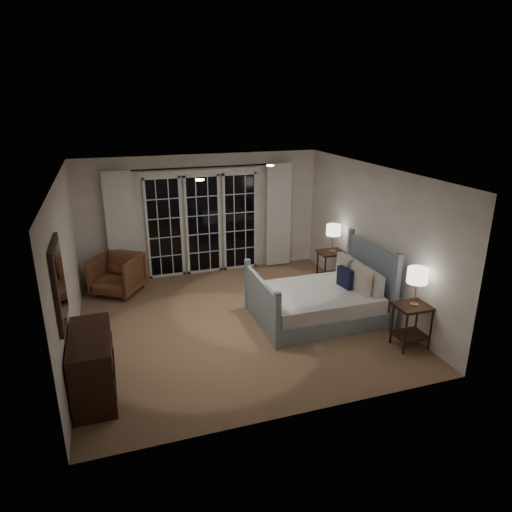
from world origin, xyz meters
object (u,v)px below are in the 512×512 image
object	(u,v)px
lamp_right	(333,230)
armchair	(117,274)
dresser	(93,365)
nightstand_right	(332,263)
bed	(321,301)
nightstand_left	(412,319)
lamp_left	(418,276)

from	to	relation	value
lamp_right	armchair	size ratio (longest dim) A/B	0.65
dresser	nightstand_right	bearing A→B (deg)	27.30
lamp_right	dresser	xyz separation A→B (m)	(-4.50, -2.32, -0.71)
bed	nightstand_right	xyz separation A→B (m)	(0.84, 1.27, 0.15)
nightstand_left	dresser	xyz separation A→B (m)	(-4.51, 0.25, -0.03)
nightstand_right	armchair	world-z (taller)	armchair
armchair	dresser	xyz separation A→B (m)	(-0.42, -3.20, 0.04)
armchair	dresser	world-z (taller)	dresser
bed	lamp_left	world-z (taller)	lamp_left
bed	nightstand_left	size ratio (longest dim) A/B	3.02
lamp_right	armchair	bearing A→B (deg)	167.79
dresser	lamp_left	bearing A→B (deg)	-3.13
nightstand_right	lamp_left	size ratio (longest dim) A/B	1.20
nightstand_left	nightstand_right	world-z (taller)	nightstand_right
armchair	dresser	size ratio (longest dim) A/B	0.71
nightstand_right	dresser	world-z (taller)	dresser
bed	lamp_right	size ratio (longest dim) A/B	3.80
bed	dresser	world-z (taller)	bed
nightstand_right	armchair	size ratio (longest dim) A/B	0.83
lamp_right	nightstand_left	bearing A→B (deg)	-89.72
bed	lamp_right	bearing A→B (deg)	56.40
bed	dresser	distance (m)	3.80
lamp_left	dresser	bearing A→B (deg)	176.87
nightstand_left	lamp_right	xyz separation A→B (m)	(-0.01, 2.57, 0.67)
lamp_left	lamp_right	distance (m)	2.57
nightstand_left	dresser	size ratio (longest dim) A/B	0.58
bed	lamp_left	size ratio (longest dim) A/B	3.59
dresser	lamp_right	bearing A→B (deg)	27.30
nightstand_left	lamp_right	bearing A→B (deg)	90.28
bed	nightstand_right	bearing A→B (deg)	56.40
nightstand_left	lamp_left	xyz separation A→B (m)	(0.00, -0.00, 0.69)
lamp_right	dresser	size ratio (longest dim) A/B	0.46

